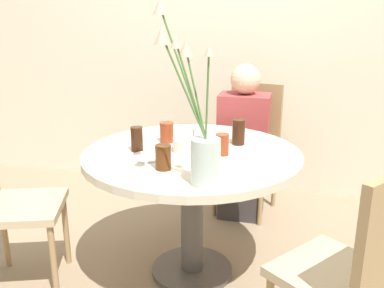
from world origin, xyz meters
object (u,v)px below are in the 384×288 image
chair_right_flank (5,193)px  drink_glass_4 (167,132)px  chair_left_flank (356,266)px  birthday_cake (193,144)px  drink_glass_0 (238,132)px  drink_glass_2 (163,157)px  drink_glass_1 (137,139)px  flower_vase (199,136)px  drink_glass_3 (222,144)px  side_plate (147,157)px  chair_far_back (250,140)px  person_guest (243,148)px

chair_right_flank → drink_glass_4: 0.89m
chair_left_flank → birthday_cake: (-0.75, 0.60, 0.23)m
drink_glass_0 → drink_glass_2: 0.55m
chair_left_flank → drink_glass_4: bearing=-89.9°
drink_glass_1 → flower_vase: bearing=-41.3°
drink_glass_0 → drink_glass_3: size_ratio=1.28×
chair_right_flank → side_plate: chair_right_flank is taller
chair_far_back → chair_right_flank: 1.68m
chair_right_flank → birthday_cake: (0.91, 0.32, 0.23)m
flower_vase → drink_glass_3: bearing=85.6°
chair_left_flank → drink_glass_2: bearing=-72.4°
drink_glass_4 → person_guest: bearing=61.2°
flower_vase → drink_glass_2: flower_vase is taller
chair_far_back → person_guest: bearing=-90.0°
chair_left_flank → drink_glass_1: 1.19m
birthday_cake → drink_glass_4: bearing=144.7°
drink_glass_1 → drink_glass_4: 0.22m
chair_left_flank → flower_vase: size_ratio=1.25×
flower_vase → drink_glass_0: 0.62m
drink_glass_0 → person_guest: person_guest is taller
chair_left_flank → birthday_cake: bearing=-90.5°
side_plate → drink_glass_1: drink_glass_1 is taller
chair_left_flank → side_plate: (-0.95, 0.44, 0.20)m
side_plate → person_guest: person_guest is taller
side_plate → drink_glass_4: drink_glass_4 is taller
drink_glass_0 → drink_glass_1: size_ratio=1.07×
drink_glass_0 → birthday_cake: bearing=-140.3°
drink_glass_1 → person_guest: bearing=61.5°
drink_glass_0 → drink_glass_3: 0.21m
flower_vase → drink_glass_1: (-0.41, 0.36, -0.14)m
drink_glass_4 → drink_glass_2: bearing=-75.5°
drink_glass_2 → chair_far_back: bearing=77.0°
chair_left_flank → flower_vase: (-0.62, 0.18, 0.40)m
flower_vase → drink_glass_4: flower_vase is taller
drink_glass_4 → drink_glass_3: bearing=-24.3°
flower_vase → side_plate: 0.46m
chair_right_flank → person_guest: (1.08, 1.10, -0.02)m
chair_right_flank → chair_left_flank: 1.68m
birthday_cake → drink_glass_4: birthday_cake is taller
drink_glass_2 → chair_left_flank: bearing=-20.7°
chair_left_flank → drink_glass_1: (-1.03, 0.54, 0.26)m
birthday_cake → drink_glass_3: 0.16m
drink_glass_2 → drink_glass_4: (-0.11, 0.42, -0.00)m
flower_vase → drink_glass_4: bearing=118.9°
side_plate → drink_glass_4: (0.02, 0.29, 0.05)m
chair_left_flank → drink_glass_0: chair_left_flank is taller
drink_glass_4 → drink_glass_0: bearing=6.8°
chair_far_back → person_guest: (-0.04, -0.16, -0.02)m
birthday_cake → drink_glass_0: drink_glass_0 is taller
side_plate → drink_glass_1: 0.14m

